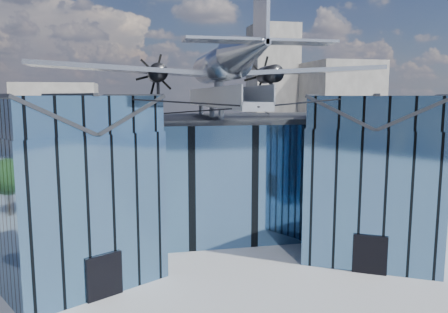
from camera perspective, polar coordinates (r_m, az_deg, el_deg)
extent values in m
plane|color=gray|center=(32.45, 0.74, -13.18)|extent=(120.00, 120.00, 0.00)
cube|color=teal|center=(39.72, -2.08, -2.14)|extent=(28.00, 14.00, 9.50)
cube|color=#23262B|center=(39.16, -2.11, 5.01)|extent=(28.00, 14.00, 0.40)
cube|color=teal|center=(29.63, -19.14, -6.06)|extent=(11.79, 11.43, 9.50)
cube|color=teal|center=(28.83, -19.67, 5.31)|extent=(11.56, 11.20, 2.20)
cube|color=#23262B|center=(28.05, -23.93, 5.03)|extent=(7.98, 9.23, 2.40)
cube|color=#23262B|center=(29.75, -15.64, 5.54)|extent=(7.98, 9.23, 2.40)
cube|color=#23262B|center=(28.81, -19.77, 7.59)|extent=(4.30, 7.10, 0.18)
cube|color=black|center=(27.17, -15.36, -14.84)|extent=(2.03, 1.32, 2.60)
cube|color=black|center=(31.56, -11.57, -4.93)|extent=(0.34, 0.34, 9.50)
cube|color=teal|center=(34.00, 18.74, -4.27)|extent=(11.79, 11.43, 9.50)
cube|color=teal|center=(33.30, 19.19, 5.62)|extent=(11.56, 11.20, 2.20)
cube|color=#23262B|center=(33.34, 15.30, 5.78)|extent=(7.98, 9.23, 2.40)
cube|color=#23262B|center=(33.42, 23.06, 5.43)|extent=(7.98, 9.23, 2.40)
cube|color=#23262B|center=(33.29, 19.28, 7.60)|extent=(4.30, 7.10, 0.18)
cube|color=black|center=(31.02, 18.51, -12.06)|extent=(2.03, 1.32, 2.60)
cube|color=black|center=(34.22, 11.17, -3.92)|extent=(0.34, 0.34, 9.50)
cube|color=gray|center=(33.71, -0.53, 6.93)|extent=(1.80, 21.00, 0.50)
cube|color=gray|center=(33.54, -2.05, 8.03)|extent=(0.08, 21.00, 1.10)
cube|color=gray|center=(33.89, 0.98, 8.03)|extent=(0.08, 21.00, 1.10)
cylinder|color=gray|center=(43.08, -3.02, 6.23)|extent=(0.44, 0.44, 1.35)
cylinder|color=gray|center=(37.16, -1.59, 5.97)|extent=(0.44, 0.44, 1.35)
cylinder|color=gray|center=(33.23, -0.36, 5.75)|extent=(0.44, 0.44, 1.35)
cylinder|color=gray|center=(34.19, -0.70, 8.53)|extent=(0.70, 0.70, 1.40)
cylinder|color=black|center=(25.58, -8.85, 7.19)|extent=(10.55, 6.08, 0.69)
cylinder|color=black|center=(28.17, 13.17, 7.14)|extent=(10.55, 6.08, 0.69)
cylinder|color=black|center=(31.28, -5.22, 5.81)|extent=(6.09, 17.04, 1.19)
cylinder|color=black|center=(32.52, 5.39, 5.89)|extent=(6.09, 17.04, 1.19)
cylinder|color=#A6ABB3|center=(34.27, -0.70, 11.79)|extent=(2.50, 11.00, 2.50)
sphere|color=#A6ABB3|center=(39.67, -2.27, 11.26)|extent=(2.50, 2.50, 2.50)
cube|color=black|center=(38.73, -2.02, 12.36)|extent=(1.60, 1.40, 0.50)
cone|color=#A6ABB3|center=(25.56, 3.32, 13.79)|extent=(2.50, 7.00, 2.50)
cube|color=#A6ABB3|center=(23.59, 4.89, 18.19)|extent=(0.18, 2.40, 3.40)
cube|color=#A6ABB3|center=(23.48, 4.78, 14.79)|extent=(8.00, 1.80, 0.14)
cube|color=#A6ABB3|center=(34.61, -12.70, 11.07)|extent=(14.00, 3.20, 1.08)
cylinder|color=black|center=(35.25, -8.70, 10.70)|extent=(1.44, 3.20, 1.44)
cone|color=black|center=(37.04, -8.86, 10.56)|extent=(0.70, 0.70, 0.70)
cube|color=black|center=(37.19, -8.88, 10.55)|extent=(1.05, 0.06, 3.33)
cube|color=black|center=(37.19, -8.88, 10.55)|extent=(2.53, 0.06, 2.53)
cube|color=black|center=(37.19, -8.88, 10.55)|extent=(3.33, 0.06, 1.05)
cylinder|color=black|center=(34.61, -8.60, 8.73)|extent=(0.24, 0.24, 1.75)
cube|color=#A6ABB3|center=(37.19, 9.83, 10.91)|extent=(14.00, 3.20, 1.08)
cylinder|color=black|center=(36.94, 5.95, 10.62)|extent=(1.44, 3.20, 1.44)
cone|color=black|center=(38.65, 5.12, 10.51)|extent=(0.70, 0.70, 0.70)
cube|color=black|center=(38.80, 5.06, 10.50)|extent=(1.05, 0.06, 3.33)
cube|color=black|center=(38.80, 5.06, 10.50)|extent=(2.53, 0.06, 2.53)
cube|color=black|center=(38.80, 5.06, 10.50)|extent=(3.33, 0.06, 1.05)
cylinder|color=black|center=(36.33, 6.21, 8.73)|extent=(0.24, 0.24, 1.75)
cube|color=gray|center=(86.67, 14.69, 5.88)|extent=(12.00, 14.00, 18.00)
cube|color=gray|center=(85.72, -20.87, 4.26)|extent=(14.00, 10.00, 14.00)
cube|color=gray|center=(92.11, 6.32, 8.68)|extent=(9.00, 9.00, 26.00)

